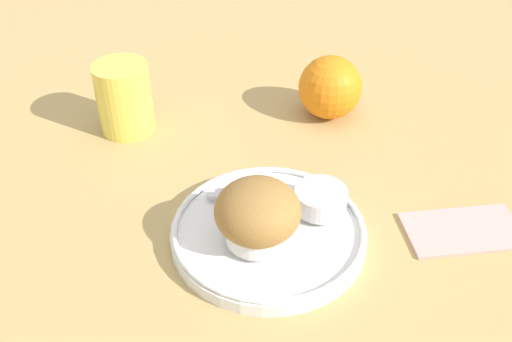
{
  "coord_description": "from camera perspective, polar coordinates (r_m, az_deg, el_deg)",
  "views": [
    {
      "loc": [
        -0.07,
        -0.44,
        0.42
      ],
      "look_at": [
        -0.01,
        0.02,
        0.06
      ],
      "focal_mm": 40.0,
      "sensor_mm": 36.0,
      "label": 1
    }
  ],
  "objects": [
    {
      "name": "butter_knife",
      "position": [
        0.62,
        2.08,
        -2.27
      ],
      "size": [
        0.15,
        0.03,
        0.0
      ],
      "rotation": [
        0.0,
        0.0,
        -0.12
      ],
      "color": "silver",
      "rests_on": "plate"
    },
    {
      "name": "plate",
      "position": [
        0.59,
        1.73,
        -6.06
      ],
      "size": [
        0.2,
        0.2,
        0.02
      ],
      "color": "white",
      "rests_on": "ground_plane"
    },
    {
      "name": "ground_plane",
      "position": [
        0.61,
        0.96,
        -5.46
      ],
      "size": [
        3.0,
        3.0,
        0.0
      ],
      "primitive_type": "plane",
      "color": "tan"
    },
    {
      "name": "juice_glass",
      "position": [
        0.75,
        -13.04,
        7.12
      ],
      "size": [
        0.07,
        0.07,
        0.09
      ],
      "color": "#EAD14C",
      "rests_on": "ground_plane"
    },
    {
      "name": "orange_fruit",
      "position": [
        0.77,
        7.42,
        8.29
      ],
      "size": [
        0.08,
        0.08,
        0.08
      ],
      "color": "orange",
      "rests_on": "ground_plane"
    },
    {
      "name": "cream_ramekin",
      "position": [
        0.6,
        6.51,
        -2.79
      ],
      "size": [
        0.06,
        0.06,
        0.02
      ],
      "color": "silver",
      "rests_on": "plate"
    },
    {
      "name": "muffin",
      "position": [
        0.55,
        0.16,
        -4.39
      ],
      "size": [
        0.08,
        0.08,
        0.06
      ],
      "color": "silver",
      "rests_on": "plate"
    },
    {
      "name": "folded_napkin",
      "position": [
        0.64,
        20.05,
        -5.48
      ],
      "size": [
        0.12,
        0.07,
        0.01
      ],
      "color": "#D19E93",
      "rests_on": "ground_plane"
    },
    {
      "name": "berry_pair",
      "position": [
        0.61,
        -1.57,
        -2.05
      ],
      "size": [
        0.03,
        0.02,
        0.02
      ],
      "color": "#B7192D",
      "rests_on": "plate"
    }
  ]
}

